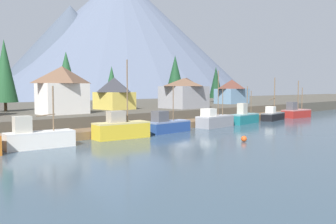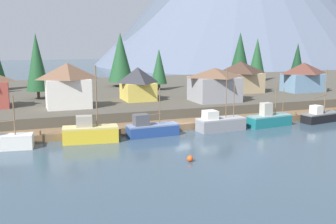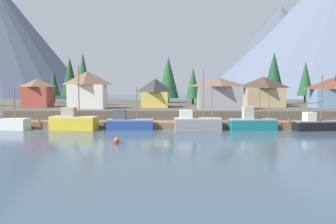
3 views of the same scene
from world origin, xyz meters
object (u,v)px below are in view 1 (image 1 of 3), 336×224
Objects in this scene: fishing_boat_yellow at (121,129)px; conifer_far_left at (177,80)px; channel_buoy at (244,139)px; conifer_back_right at (175,75)px; conifer_centre at (112,83)px; house_tan at (187,91)px; conifer_near_right at (5,71)px; fishing_boat_red at (296,112)px; house_grey at (184,93)px; house_white at (62,90)px; conifer_mid_right at (216,82)px; fishing_boat_teal at (244,117)px; fishing_boat_blue at (167,125)px; house_yellow at (114,93)px; house_blue at (232,91)px; conifer_mid_left at (66,76)px; fishing_boat_black at (273,115)px; fishing_boat_white at (38,138)px; fishing_boat_grey at (214,120)px.

conifer_far_left reaches higher than fishing_boat_yellow.
conifer_far_left is 66.72m from channel_buoy.
conifer_back_right is 1.40× the size of conifer_centre.
house_tan is 39.81m from conifer_near_right.
house_grey is (-23.10, 11.58, 4.37)m from fishing_boat_red.
conifer_near_right reaches higher than house_white.
fishing_boat_teal is at bearing -133.62° from conifer_mid_right.
fishing_boat_yellow is 13.96m from house_white.
fishing_boat_blue is 18.05m from house_yellow.
conifer_mid_left reaches higher than house_blue.
fishing_boat_yellow is at bearing 170.94° from fishing_boat_black.
fishing_boat_white is at bearing -135.75° from conifer_centre.
conifer_mid_left is 1.00× the size of conifer_back_right.
conifer_far_left is (22.43, 39.12, 7.75)m from fishing_boat_teal.
house_grey is 13.92m from house_tan.
house_yellow is 0.76× the size of conifer_centre.
fishing_boat_black is at bearing -34.39° from house_yellow.
conifer_back_right is at bearing 62.71° from fishing_boat_teal.
conifer_centre is at bearing 64.07° from fishing_boat_yellow.
conifer_mid_left is at bearing 137.66° from house_tan.
fishing_boat_red is 1.12× the size of house_white.
house_grey reaches higher than fishing_boat_red.
conifer_mid_left is 1.25× the size of conifer_mid_right.
house_yellow reaches higher than fishing_boat_teal.
house_white is 43.04m from conifer_back_right.
house_white is 0.87× the size of house_tan.
conifer_far_left is (30.98, 39.19, 7.73)m from fishing_boat_grey.
fishing_boat_yellow is 26.84m from house_grey.
house_tan is 10.07m from conifer_back_right.
conifer_mid_right is 1.12× the size of conifer_centre.
house_tan is 0.69× the size of conifer_near_right.
conifer_mid_right reaches higher than conifer_centre.
conifer_centre is (11.46, 29.75, 6.47)m from fishing_boat_blue.
house_blue is 23.96m from house_grey.
conifer_centre reaches higher than channel_buoy.
fishing_boat_teal is at bearing -47.48° from house_yellow.
fishing_boat_red is 0.96× the size of house_blue.
fishing_boat_yellow is 14.27× the size of channel_buoy.
conifer_far_left is (-2.81, 12.63, 0.91)m from conifer_mid_right.
fishing_boat_grey is (29.86, -0.01, 0.01)m from fishing_boat_white.
house_yellow reaches higher than fishing_boat_white.
conifer_back_right is at bearing 110.29° from fishing_boat_red.
conifer_centre is at bearing -56.45° from conifer_mid_left.
fishing_boat_red is 40.96m from conifer_centre.
fishing_boat_red is (57.75, -0.17, -0.01)m from fishing_boat_white.
house_blue reaches higher than fishing_boat_white.
conifer_centre is at bearing 154.38° from house_blue.
conifer_near_right is (-52.21, 7.89, 3.64)m from house_blue.
house_yellow is 15.18m from conifer_centre.
fishing_boat_yellow is 0.91× the size of conifer_far_left.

